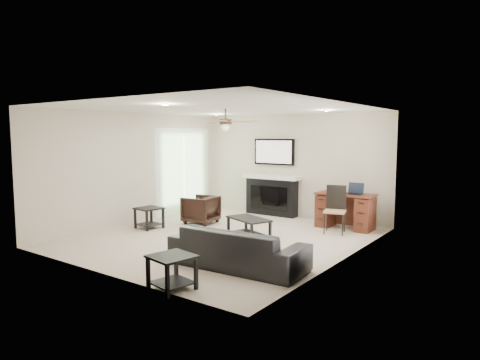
{
  "coord_description": "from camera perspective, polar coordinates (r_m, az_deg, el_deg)",
  "views": [
    {
      "loc": [
        5.05,
        -6.48,
        1.99
      ],
      "look_at": [
        0.31,
        0.14,
        1.14
      ],
      "focal_mm": 32.0,
      "sensor_mm": 36.0,
      "label": 1
    }
  ],
  "objects": [
    {
      "name": "sofa",
      "position": [
        6.53,
        -0.28,
        -8.99
      ],
      "size": [
        2.15,
        0.95,
        0.61
      ],
      "primitive_type": "imported",
      "rotation": [
        0.0,
        0.0,
        3.21
      ],
      "color": "black",
      "rests_on": "ground"
    },
    {
      "name": "desk_chair",
      "position": [
        8.91,
        12.52,
        -3.9
      ],
      "size": [
        0.52,
        0.54,
        0.97
      ],
      "primitive_type": "cube",
      "rotation": [
        0.0,
        0.0,
        0.28
      ],
      "color": "black",
      "rests_on": "ground"
    },
    {
      "name": "laptop",
      "position": [
        9.27,
        15.0,
        -1.14
      ],
      "size": [
        0.33,
        0.24,
        0.23
      ],
      "primitive_type": "cube",
      "color": "black",
      "rests_on": "desk"
    },
    {
      "name": "desk",
      "position": [
        9.43,
        13.82,
        -4.03
      ],
      "size": [
        1.22,
        0.56,
        0.76
      ],
      "primitive_type": "cube",
      "color": "#411C10",
      "rests_on": "ground"
    },
    {
      "name": "end_table_left",
      "position": [
        9.41,
        -12.02,
        -4.97
      ],
      "size": [
        0.55,
        0.55,
        0.45
      ],
      "primitive_type": "cube",
      "rotation": [
        0.0,
        0.0,
        -0.11
      ],
      "color": "black",
      "rests_on": "ground"
    },
    {
      "name": "coffee_table",
      "position": [
        8.33,
        1.17,
        -6.45
      ],
      "size": [
        1.02,
        0.8,
        0.4
      ],
      "primitive_type": "cube",
      "rotation": [
        0.0,
        0.0,
        -0.38
      ],
      "color": "black",
      "rests_on": "ground"
    },
    {
      "name": "room_shell",
      "position": [
        8.17,
        -0.98,
        3.82
      ],
      "size": [
        5.5,
        5.54,
        2.52
      ],
      "color": "beige",
      "rests_on": "ground"
    },
    {
      "name": "fireplace_unit",
      "position": [
        10.66,
        4.2,
        0.39
      ],
      "size": [
        1.52,
        0.34,
        1.91
      ],
      "primitive_type": "cube",
      "color": "black",
      "rests_on": "ground"
    },
    {
      "name": "end_table_near",
      "position": [
        5.73,
        -9.05,
        -12.07
      ],
      "size": [
        0.61,
        0.61,
        0.45
      ],
      "primitive_type": "cube",
      "rotation": [
        0.0,
        0.0,
        -0.19
      ],
      "color": "black",
      "rests_on": "ground"
    },
    {
      "name": "armchair",
      "position": [
        9.75,
        -5.27,
        -3.94
      ],
      "size": [
        0.78,
        0.76,
        0.63
      ],
      "primitive_type": "imported",
      "rotation": [
        0.0,
        0.0,
        -1.43
      ],
      "color": "black",
      "rests_on": "ground"
    }
  ]
}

